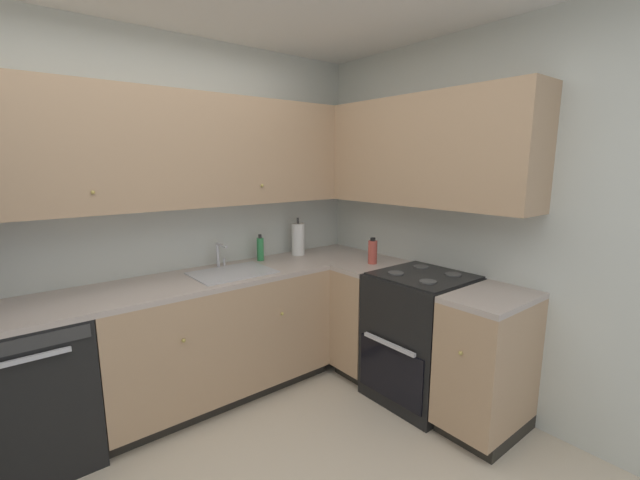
{
  "coord_description": "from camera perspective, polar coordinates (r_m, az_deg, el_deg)",
  "views": [
    {
      "loc": [
        -0.73,
        -1.4,
        1.69
      ],
      "look_at": [
        0.96,
        0.7,
        1.18
      ],
      "focal_mm": 23.14,
      "sensor_mm": 36.0,
      "label": 1
    }
  ],
  "objects": [
    {
      "name": "upper_cabinets_back",
      "position": [
        2.97,
        -19.23,
        11.56
      ],
      "size": [
        2.51,
        0.34,
        0.75
      ],
      "color": "tan"
    },
    {
      "name": "wall_back",
      "position": [
        3.09,
        -24.81,
        2.03
      ],
      "size": [
        3.81,
        0.05,
        2.55
      ],
      "primitive_type": "cube",
      "color": "silver",
      "rests_on": "ground_plane"
    },
    {
      "name": "upper_cabinets_right",
      "position": [
        3.14,
        12.02,
        11.83
      ],
      "size": [
        0.32,
        1.91,
        0.75
      ],
      "color": "tan"
    },
    {
      "name": "lower_cabinets_right",
      "position": [
        3.08,
        14.69,
        -13.58
      ],
      "size": [
        0.62,
        1.36,
        0.87
      ],
      "color": "tan",
      "rests_on": "ground_plane"
    },
    {
      "name": "sink",
      "position": [
        3.03,
        -11.97,
        -5.22
      ],
      "size": [
        0.55,
        0.4,
        0.1
      ],
      "color": "#B7B7BC",
      "rests_on": "countertop_back"
    },
    {
      "name": "dishwasher",
      "position": [
        2.93,
        -35.08,
        -16.69
      ],
      "size": [
        0.6,
        0.63,
        0.87
      ],
      "color": "black",
      "rests_on": "ground_plane"
    },
    {
      "name": "lower_cabinets_back",
      "position": [
        3.16,
        -14.01,
        -12.93
      ],
      "size": [
        1.62,
        0.62,
        0.87
      ],
      "color": "tan",
      "rests_on": "ground_plane"
    },
    {
      "name": "oven_range",
      "position": [
        3.12,
        13.81,
        -12.77
      ],
      "size": [
        0.68,
        0.62,
        1.06
      ],
      "color": "black",
      "rests_on": "ground_plane"
    },
    {
      "name": "countertop_back",
      "position": [
        3.0,
        -14.42,
        -5.05
      ],
      "size": [
        2.83,
        0.6,
        0.03
      ],
      "primitive_type": "cube",
      "color": "#B7A89E",
      "rests_on": "lower_cabinets_back"
    },
    {
      "name": "faucet",
      "position": [
        3.18,
        -13.69,
        -1.7
      ],
      "size": [
        0.07,
        0.16,
        0.19
      ],
      "color": "silver",
      "rests_on": "countertop_back"
    },
    {
      "name": "countertop_right",
      "position": [
        2.92,
        15.07,
        -5.52
      ],
      "size": [
        0.6,
        1.36,
        0.03
      ],
      "color": "#B7A89E",
      "rests_on": "lower_cabinets_right"
    },
    {
      "name": "oil_bottle",
      "position": [
        3.24,
        7.29,
        -1.61
      ],
      "size": [
        0.07,
        0.07,
        0.21
      ],
      "color": "#BF4C3F",
      "rests_on": "countertop_right"
    },
    {
      "name": "soap_bottle",
      "position": [
        3.35,
        -8.26,
        -1.22
      ],
      "size": [
        0.06,
        0.06,
        0.21
      ],
      "color": "#338C4C",
      "rests_on": "countertop_back"
    },
    {
      "name": "wall_right",
      "position": [
        2.99,
        22.77,
        1.94
      ],
      "size": [
        0.05,
        3.2,
        2.55
      ],
      "primitive_type": "cube",
      "color": "silver",
      "rests_on": "ground_plane"
    },
    {
      "name": "paper_towel_roll",
      "position": [
        3.52,
        -3.06,
        0.12
      ],
      "size": [
        0.11,
        0.11,
        0.33
      ],
      "color": "white",
      "rests_on": "countertop_back"
    }
  ]
}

